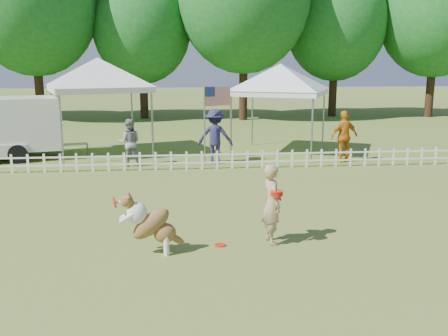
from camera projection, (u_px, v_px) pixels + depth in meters
name	position (u px, v px, depth m)	size (l,w,h in m)	color
ground	(235.00, 246.00, 9.53)	(120.00, 120.00, 0.00)	#3F631F
picket_fence	(209.00, 160.00, 16.28)	(22.00, 0.08, 0.60)	white
handler	(272.00, 204.00, 9.55)	(0.57, 0.37, 1.56)	tan
dog	(152.00, 224.00, 9.00)	(1.13, 0.38, 1.16)	brown
frisbee_on_turf	(220.00, 245.00, 9.55)	(0.22, 0.22, 0.02)	red
canopy_tent_left	(100.00, 108.00, 18.60)	(3.41, 3.41, 3.52)	white
canopy_tent_right	(280.00, 110.00, 18.92)	(3.20, 3.20, 3.30)	white
cargo_trailer	(2.00, 128.00, 17.84)	(5.11, 2.25, 2.25)	silver
flag_pole	(205.00, 126.00, 16.61)	(1.03, 0.11, 2.70)	gray
spectator_a	(129.00, 142.00, 16.73)	(0.77, 0.60, 1.59)	gray
spectator_b	(215.00, 136.00, 17.15)	(1.21, 0.70, 1.87)	#262249
spectator_c	(344.00, 137.00, 17.34)	(1.05, 0.44, 1.80)	orange
tree_left	(34.00, 16.00, 28.35)	(7.40, 7.40, 12.00)	#18561D
tree_center_left	(142.00, 37.00, 30.12)	(6.00, 6.00, 9.80)	#18561D
tree_center_right	(244.00, 12.00, 28.94)	(7.60, 7.60, 12.60)	#18561D
tree_right	(335.00, 33.00, 31.20)	(6.20, 6.20, 10.40)	#18561D
tree_far_right	(436.00, 24.00, 30.69)	(7.00, 7.00, 11.40)	#18561D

